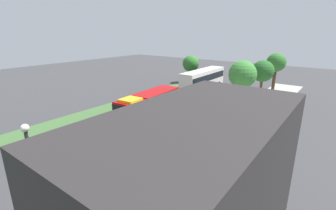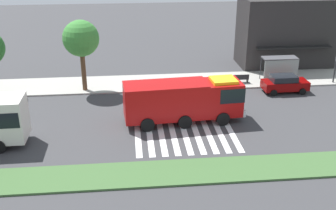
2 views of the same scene
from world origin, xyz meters
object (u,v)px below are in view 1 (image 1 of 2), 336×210
Objects in this scene: parked_car_west at (112,167)px; sidewalk_tree_center at (242,75)px; bench_near_shelter at (170,161)px; fire_truck at (148,106)px; bus_stop_shelter at (132,169)px; transit_bus at (203,78)px; street_lamp at (34,177)px; sidewalk_tree_far_west at (276,63)px; sidewalk_tree_west at (263,71)px; median_tree_far_west at (191,64)px.

sidewalk_tree_center is (-19.11, 2.20, 4.27)m from parked_car_west.
sidewalk_tree_center is (-15.54, -0.40, 4.56)m from bench_near_shelter.
fire_truck is 13.46m from bus_stop_shelter.
transit_bus reaches higher than bench_near_shelter.
parked_car_west is 19.71m from sidewalk_tree_center.
bus_stop_shelter is at bearing -0.17° from bench_near_shelter.
bus_stop_shelter is at bearing 171.72° from street_lamp.
sidewalk_tree_far_west is (-35.23, 2.20, 4.08)m from parked_car_west.
parked_car_west is 0.68× the size of street_lamp.
fire_truck is 1.45× the size of sidewalk_tree_center.
sidewalk_tree_west is (-24.08, -0.40, 3.89)m from bench_near_shelter.
transit_bus is 12.84m from sidewalk_tree_far_west.
sidewalk_tree_far_west is at bearing 158.35° from fire_truck.
sidewalk_tree_west is at bearing 151.55° from fire_truck.
sidewalk_tree_far_west is 15.82m from median_tree_far_west.
street_lamp is at bearing 20.18° from fire_truck.
street_lamp is at bearing 15.75° from parked_car_west.
sidewalk_tree_far_west reaches higher than sidewalk_tree_west.
bench_near_shelter is 16.20m from sidewalk_tree_center.
street_lamp reaches higher than parked_car_west.
bus_stop_shelter is 36.39m from median_tree_far_west.
transit_bus is 10.70m from sidewalk_tree_west.
fire_truck is 12.18m from sidewalk_tree_center.
street_lamp is 33.51m from sidewalk_tree_west.
parked_car_west is at bearing -4.55° from sidewalk_tree_west.
parked_car_west is 0.72× the size of sidewalk_tree_west.
parked_car_west is at bearing 22.42° from median_tree_far_west.
median_tree_far_west reaches higher than transit_bus.
fire_truck is 19.19m from sidewalk_tree_west.
street_lamp is 1.06× the size of sidewalk_tree_west.
sidewalk_tree_far_west is (-35.66, -0.39, 3.07)m from bus_stop_shelter.
sidewalk_tree_west is (7.58, -0.00, -0.48)m from sidewalk_tree_far_west.
transit_bus is (-18.00, -2.66, 0.19)m from fire_truck.
street_lamp is at bearing -4.86° from bench_near_shelter.
fire_truck reaches higher than bench_near_shelter.
fire_truck is at bearing -172.21° from transit_bus.
parked_car_west is 4.43m from bench_near_shelter.
median_tree_far_west is (-32.24, -13.30, 3.03)m from parked_car_west.
bus_stop_shelter is 0.54× the size of sidewalk_tree_far_west.
sidewalk_tree_far_west is 16.12m from sidewalk_tree_center.
bench_near_shelter is (-3.57, 2.60, -0.29)m from parked_car_west.
street_lamp is 40.98m from median_tree_far_west.
bus_stop_shelter is 0.55× the size of street_lamp.
sidewalk_tree_far_west reaches higher than fire_truck.
bench_near_shelter is at bearing 179.83° from bus_stop_shelter.
bus_stop_shelter is (28.72, 10.82, -0.26)m from transit_bus.
sidewalk_tree_center is at bearing 134.29° from fire_truck.
sidewalk_tree_far_west reaches higher than parked_car_west.
street_lamp is 25.00m from sidewalk_tree_center.
parked_car_west is 2.81m from bus_stop_shelter.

